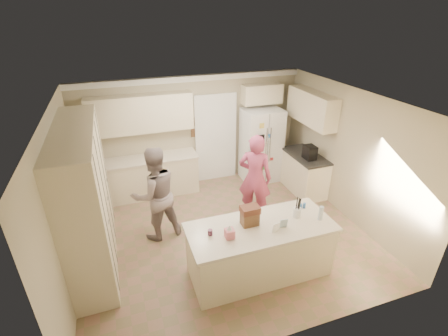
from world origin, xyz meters
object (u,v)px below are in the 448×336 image
object	(u,v)px
coffee_maker	(310,152)
tissue_box	(230,234)
refrigerator	(261,145)
island_base	(259,251)
teen_boy	(155,194)
dollhouse_body	(250,218)
utensil_crock	(297,212)
teen_girl	(255,178)

from	to	relation	value
coffee_maker	tissue_box	distance (m)	3.28
refrigerator	island_base	world-z (taller)	refrigerator
refrigerator	coffee_maker	xyz separation A→B (m)	(0.66, -1.08, 0.17)
island_base	teen_boy	bearing A→B (deg)	132.76
refrigerator	dollhouse_body	world-z (taller)	refrigerator
teen_boy	coffee_maker	bearing A→B (deg)	174.07
tissue_box	utensil_crock	bearing A→B (deg)	7.13
utensil_crock	teen_boy	xyz separation A→B (m)	(-2.04, 1.46, -0.10)
coffee_maker	tissue_box	world-z (taller)	coffee_maker
teen_boy	utensil_crock	bearing A→B (deg)	132.07
tissue_box	refrigerator	bearing A→B (deg)	57.85
dollhouse_body	coffee_maker	bearing A→B (deg)	39.29
refrigerator	dollhouse_body	distance (m)	3.27
refrigerator	teen_girl	xyz separation A→B (m)	(-0.82, -1.48, 0.00)
refrigerator	teen_girl	world-z (taller)	teen_girl
teen_boy	teen_girl	bearing A→B (deg)	167.36
dollhouse_body	teen_girl	size ratio (longest dim) A/B	0.14
utensil_crock	teen_boy	size ratio (longest dim) A/B	0.08
refrigerator	island_base	distance (m)	3.32
refrigerator	teen_girl	distance (m)	1.69
teen_girl	utensil_crock	bearing A→B (deg)	128.65
utensil_crock	teen_boy	distance (m)	2.51
island_base	tissue_box	xyz separation A→B (m)	(-0.55, -0.10, 0.56)
tissue_box	island_base	bearing A→B (deg)	10.30
refrigerator	teen_boy	xyz separation A→B (m)	(-2.78, -1.47, 0.00)
dollhouse_body	tissue_box	bearing A→B (deg)	-153.43
utensil_crock	teen_girl	size ratio (longest dim) A/B	0.08
utensil_crock	teen_girl	xyz separation A→B (m)	(-0.09, 1.45, -0.10)
utensil_crock	tissue_box	distance (m)	1.21
teen_boy	tissue_box	bearing A→B (deg)	105.26
utensil_crock	tissue_box	world-z (taller)	utensil_crock
coffee_maker	teen_girl	xyz separation A→B (m)	(-1.49, -0.40, -0.17)
dollhouse_body	island_base	bearing A→B (deg)	-33.69
tissue_box	teen_girl	size ratio (longest dim) A/B	0.08
island_base	teen_girl	world-z (taller)	teen_girl
dollhouse_body	teen_girl	bearing A→B (deg)	63.00
dollhouse_body	teen_girl	world-z (taller)	teen_girl
refrigerator	utensil_crock	size ratio (longest dim) A/B	12.00
teen_boy	teen_girl	world-z (taller)	same
tissue_box	teen_boy	distance (m)	1.82
refrigerator	coffee_maker	bearing A→B (deg)	-58.26
coffee_maker	refrigerator	bearing A→B (deg)	121.57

